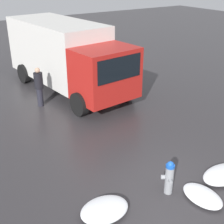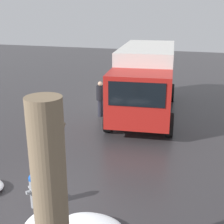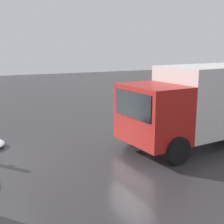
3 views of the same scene
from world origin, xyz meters
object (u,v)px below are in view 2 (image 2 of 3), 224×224
at_px(delivery_truck, 146,78).
at_px(fire_hydrant, 34,190).
at_px(tree_trunk, 51,202).
at_px(pedestrian, 100,97).

bearing_deg(delivery_truck, fire_hydrant, 75.93).
bearing_deg(fire_hydrant, tree_trunk, 161.58).
bearing_deg(tree_trunk, fire_hydrant, 38.29).
distance_m(fire_hydrant, delivery_truck, 8.12).
relative_size(fire_hydrant, delivery_truck, 0.13).
bearing_deg(fire_hydrant, delivery_truck, -65.01).
bearing_deg(delivery_truck, tree_trunk, 86.42).
distance_m(fire_hydrant, pedestrian, 6.82).
bearing_deg(fire_hydrant, pedestrian, -51.53).
xyz_separation_m(delivery_truck, pedestrian, (-1.17, 1.78, -0.75)).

